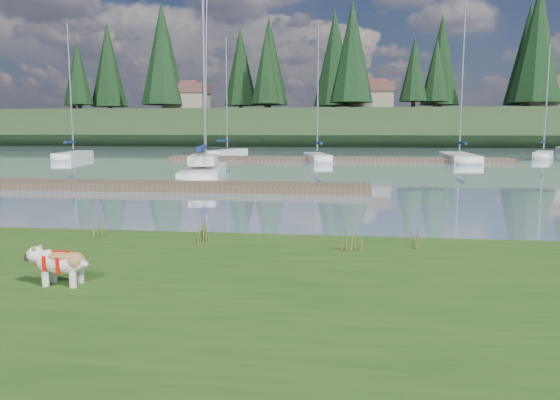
# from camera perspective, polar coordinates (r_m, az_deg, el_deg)

# --- Properties ---
(ground) EXTENTS (200.00, 200.00, 0.00)m
(ground) POSITION_cam_1_polar(r_m,az_deg,el_deg) (42.34, 3.11, 4.14)
(ground) COLOR #8299AB
(ground) RESTS_ON ground
(bank) EXTENTS (60.00, 9.00, 0.35)m
(bank) POSITION_cam_1_polar(r_m,az_deg,el_deg) (7.32, -19.87, -11.04)
(bank) COLOR #2A4916
(bank) RESTS_ON ground
(ridge) EXTENTS (200.00, 20.00, 5.00)m
(ridge) POSITION_cam_1_polar(r_m,az_deg,el_deg) (85.21, 5.40, 7.46)
(ridge) COLOR #203218
(ridge) RESTS_ON ground
(bulldog) EXTENTS (0.85, 0.38, 0.52)m
(bulldog) POSITION_cam_1_polar(r_m,az_deg,el_deg) (7.95, -21.97, -5.97)
(bulldog) COLOR silver
(bulldog) RESTS_ON bank
(sailboat_main) EXTENTS (3.33, 9.04, 12.76)m
(sailboat_main) POSITION_cam_1_polar(r_m,az_deg,el_deg) (27.87, -7.79, 3.23)
(sailboat_main) COLOR silver
(sailboat_main) RESTS_ON ground
(dock_near) EXTENTS (16.00, 2.00, 0.30)m
(dock_near) POSITION_cam_1_polar(r_m,az_deg,el_deg) (22.48, -11.38, 1.45)
(dock_near) COLOR #4C3D2C
(dock_near) RESTS_ON ground
(dock_far) EXTENTS (26.00, 2.20, 0.30)m
(dock_far) POSITION_cam_1_polar(r_m,az_deg,el_deg) (42.23, 5.83, 4.30)
(dock_far) COLOR #4C3D2C
(dock_far) RESTS_ON ground
(sailboat_bg_0) EXTENTS (2.96, 7.60, 10.88)m
(sailboat_bg_0) POSITION_cam_1_polar(r_m,az_deg,el_deg) (48.39, -20.55, 4.47)
(sailboat_bg_0) COLOR silver
(sailboat_bg_0) RESTS_ON ground
(sailboat_bg_1) EXTENTS (2.81, 7.17, 10.60)m
(sailboat_bg_1) POSITION_cam_1_polar(r_m,az_deg,el_deg) (50.49, -5.23, 5.02)
(sailboat_bg_1) COLOR silver
(sailboat_bg_1) RESTS_ON ground
(sailboat_bg_2) EXTENTS (2.70, 6.78, 10.14)m
(sailboat_bg_2) POSITION_cam_1_polar(r_m,az_deg,el_deg) (42.03, 3.79, 4.56)
(sailboat_bg_2) COLOR silver
(sailboat_bg_2) RESTS_ON ground
(sailboat_bg_3) EXTENTS (2.21, 9.80, 14.11)m
(sailboat_bg_3) POSITION_cam_1_polar(r_m,az_deg,el_deg) (44.41, 18.03, 4.35)
(sailboat_bg_3) COLOR silver
(sailboat_bg_3) RESTS_ON ground
(sailboat_bg_4) EXTENTS (3.43, 6.23, 9.38)m
(sailboat_bg_4) POSITION_cam_1_polar(r_m,az_deg,el_deg) (50.79, 25.84, 4.33)
(sailboat_bg_4) COLOR silver
(sailboat_bg_4) RESTS_ON ground
(weed_0) EXTENTS (0.17, 0.14, 0.56)m
(weed_0) POSITION_cam_1_polar(r_m,az_deg,el_deg) (10.28, -7.99, -3.03)
(weed_0) COLOR #475B23
(weed_0) RESTS_ON bank
(weed_1) EXTENTS (0.17, 0.14, 0.47)m
(weed_1) POSITION_cam_1_polar(r_m,az_deg,el_deg) (10.36, -7.93, -3.17)
(weed_1) COLOR #475B23
(weed_1) RESTS_ON bank
(weed_2) EXTENTS (0.17, 0.14, 0.54)m
(weed_2) POSITION_cam_1_polar(r_m,az_deg,el_deg) (9.52, 6.77, -3.89)
(weed_2) COLOR #475B23
(weed_2) RESTS_ON bank
(weed_3) EXTENTS (0.17, 0.14, 0.56)m
(weed_3) POSITION_cam_1_polar(r_m,az_deg,el_deg) (11.15, -18.33, -2.51)
(weed_3) COLOR #475B23
(weed_3) RESTS_ON bank
(weed_4) EXTENTS (0.17, 0.14, 0.47)m
(weed_4) POSITION_cam_1_polar(r_m,az_deg,el_deg) (9.56, 8.09, -4.04)
(weed_4) COLOR #475B23
(weed_4) RESTS_ON bank
(weed_5) EXTENTS (0.17, 0.14, 0.49)m
(weed_5) POSITION_cam_1_polar(r_m,az_deg,el_deg) (9.85, 13.71, -3.79)
(weed_5) COLOR #475B23
(weed_5) RESTS_ON bank
(mud_lip) EXTENTS (60.00, 0.50, 0.14)m
(mud_lip) POSITION_cam_1_polar(r_m,az_deg,el_deg) (11.29, -9.54, -4.78)
(mud_lip) COLOR #33281C
(mud_lip) RESTS_ON ground
(conifer_1) EXTENTS (4.40, 4.40, 11.30)m
(conifer_1) POSITION_cam_1_polar(r_m,az_deg,el_deg) (94.15, -20.34, 12.39)
(conifer_1) COLOR #382619
(conifer_1) RESTS_ON ridge
(conifer_2) EXTENTS (6.60, 6.60, 16.05)m
(conifer_2) POSITION_cam_1_polar(r_m,az_deg,el_deg) (85.71, -12.18, 14.73)
(conifer_2) COLOR #382619
(conifer_2) RESTS_ON ridge
(conifer_3) EXTENTS (4.84, 4.84, 12.25)m
(conifer_3) POSITION_cam_1_polar(r_m,az_deg,el_deg) (85.69, -1.44, 13.68)
(conifer_3) COLOR #382619
(conifer_3) RESTS_ON ridge
(conifer_4) EXTENTS (6.16, 6.16, 15.10)m
(conifer_4) POSITION_cam_1_polar(r_m,az_deg,el_deg) (78.87, 7.55, 15.15)
(conifer_4) COLOR #382619
(conifer_4) RESTS_ON ridge
(conifer_5) EXTENTS (3.96, 3.96, 10.35)m
(conifer_5) POSITION_cam_1_polar(r_m,az_deg,el_deg) (83.40, 16.01, 12.94)
(conifer_5) COLOR #382619
(conifer_5) RESTS_ON ridge
(conifer_6) EXTENTS (7.04, 7.04, 17.00)m
(conifer_6) POSITION_cam_1_polar(r_m,az_deg,el_deg) (84.66, 25.33, 14.60)
(conifer_6) COLOR #382619
(conifer_6) RESTS_ON ridge
(house_0) EXTENTS (6.30, 5.30, 4.65)m
(house_0) POSITION_cam_1_polar(r_m,az_deg,el_deg) (86.08, -9.70, 10.59)
(house_0) COLOR gray
(house_0) RESTS_ON ridge
(house_1) EXTENTS (6.30, 5.30, 4.65)m
(house_1) POSITION_cam_1_polar(r_m,az_deg,el_deg) (83.33, 9.58, 10.70)
(house_1) COLOR gray
(house_1) RESTS_ON ridge
(house_2) EXTENTS (6.30, 5.30, 4.65)m
(house_2) POSITION_cam_1_polar(r_m,az_deg,el_deg) (85.57, 26.16, 9.96)
(house_2) COLOR gray
(house_2) RESTS_ON ridge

